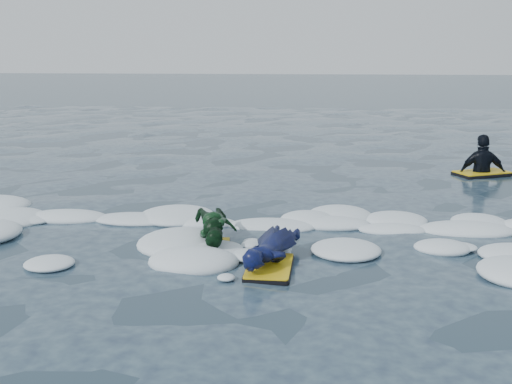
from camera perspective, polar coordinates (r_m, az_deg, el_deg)
ground at (r=8.23m, az=-0.01°, el=-5.84°), size 120.00×120.00×0.00m
foam_band at (r=9.21m, az=0.60°, el=-3.81°), size 12.00×3.10×0.30m
prone_woman_unit at (r=7.89m, az=1.32°, el=-5.16°), size 0.89×1.57×0.38m
prone_child_unit at (r=8.64m, az=-3.61°, el=-3.33°), size 0.76×1.25×0.46m
waiting_rider_unit at (r=14.28m, az=19.44°, el=1.44°), size 1.31×1.06×1.72m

